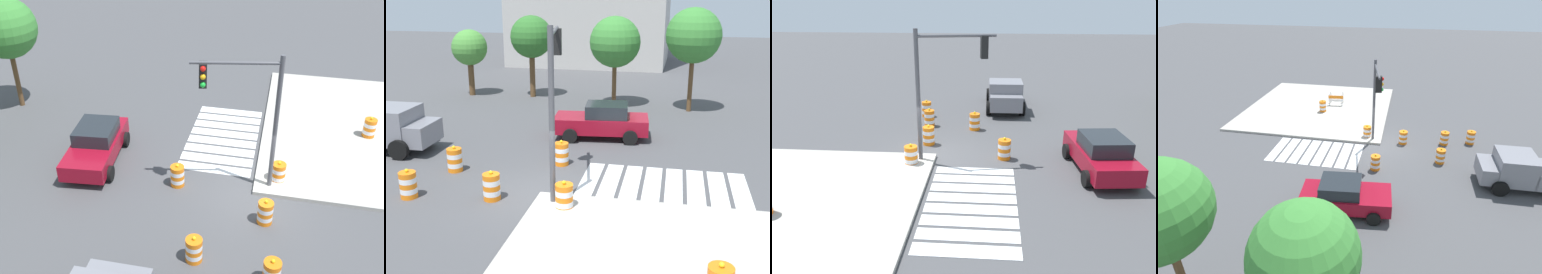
% 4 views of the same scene
% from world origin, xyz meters
% --- Properties ---
extents(ground_plane, '(120.00, 120.00, 0.00)m').
position_xyz_m(ground_plane, '(0.00, 0.00, 0.00)').
color(ground_plane, '#474749').
extents(sidewalk_corner, '(12.00, 12.00, 0.15)m').
position_xyz_m(sidewalk_corner, '(6.00, -6.00, 0.07)').
color(sidewalk_corner, '#ADA89E').
rests_on(sidewalk_corner, ground).
extents(crosswalk_stripes, '(5.85, 3.20, 0.02)m').
position_xyz_m(crosswalk_stripes, '(4.00, 1.80, 0.01)').
color(crosswalk_stripes, silver).
rests_on(crosswalk_stripes, ground).
extents(sports_car, '(4.46, 2.46, 1.63)m').
position_xyz_m(sports_car, '(1.01, 6.91, 0.81)').
color(sports_car, maroon).
rests_on(sports_car, ground).
extents(pickup_truck, '(5.18, 2.40, 1.92)m').
position_xyz_m(pickup_truck, '(-7.99, 3.25, 0.97)').
color(pickup_truck, slate).
rests_on(pickup_truck, ground).
extents(traffic_barrel_near_corner, '(0.56, 0.56, 1.02)m').
position_xyz_m(traffic_barrel_near_corner, '(-1.48, -0.59, 0.45)').
color(traffic_barrel_near_corner, orange).
rests_on(traffic_barrel_near_corner, ground).
extents(traffic_barrel_crosswalk_end, '(0.56, 0.56, 1.02)m').
position_xyz_m(traffic_barrel_crosswalk_end, '(1.04, -0.93, 0.45)').
color(traffic_barrel_crosswalk_end, orange).
rests_on(traffic_barrel_crosswalk_end, ground).
extents(traffic_barrel_median_near, '(0.56, 0.56, 1.02)m').
position_xyz_m(traffic_barrel_median_near, '(-6.01, -1.46, 0.45)').
color(traffic_barrel_median_near, orange).
rests_on(traffic_barrel_median_near, ground).
extents(traffic_barrel_median_far, '(0.56, 0.56, 1.02)m').
position_xyz_m(traffic_barrel_median_far, '(-3.82, 1.54, 0.45)').
color(traffic_barrel_median_far, orange).
rests_on(traffic_barrel_median_far, ground).
extents(traffic_barrel_far_curb, '(0.56, 0.56, 1.02)m').
position_xyz_m(traffic_barrel_far_curb, '(-4.25, -1.00, 0.45)').
color(traffic_barrel_far_curb, orange).
rests_on(traffic_barrel_far_curb, ground).
extents(traffic_barrel_lane_center, '(0.56, 0.56, 1.02)m').
position_xyz_m(traffic_barrel_lane_center, '(-0.01, 3.04, 0.45)').
color(traffic_barrel_lane_center, orange).
rests_on(traffic_barrel_lane_center, ground).
extents(traffic_barrel_on_sidewalk, '(0.56, 0.56, 1.02)m').
position_xyz_m(traffic_barrel_on_sidewalk, '(5.39, -4.89, 0.60)').
color(traffic_barrel_on_sidewalk, orange).
rests_on(traffic_barrel_on_sidewalk, sidewalk_corner).
extents(construction_barricade, '(1.30, 0.88, 1.00)m').
position_xyz_m(construction_barricade, '(4.65, -6.66, 0.72)').
color(construction_barricade, silver).
rests_on(construction_barricade, sidewalk_corner).
extents(traffic_light_pole, '(0.89, 3.24, 5.50)m').
position_xyz_m(traffic_light_pole, '(0.37, 0.52, 3.91)').
color(traffic_light_pole, '#4C4C51').
rests_on(traffic_light_pole, sidewalk_corner).
extents(street_tree_streetside_mid, '(3.03, 3.03, 5.76)m').
position_xyz_m(street_tree_streetside_mid, '(5.03, 12.94, 4.22)').
color(street_tree_streetside_mid, brown).
rests_on(street_tree_streetside_mid, ground).
extents(street_tree_corner_lot, '(2.93, 2.93, 5.24)m').
position_xyz_m(street_tree_corner_lot, '(0.68, 13.28, 3.76)').
color(street_tree_corner_lot, brown).
rests_on(street_tree_corner_lot, ground).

